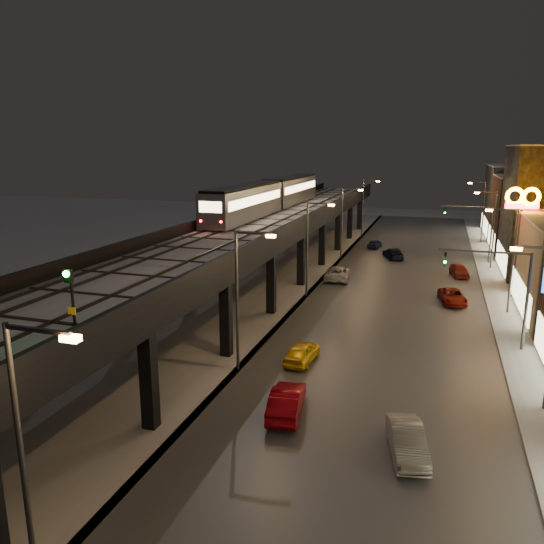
% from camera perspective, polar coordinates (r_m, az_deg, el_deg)
% --- Properties ---
extents(ground, '(220.00, 220.00, 0.00)m').
position_cam_1_polar(ground, '(24.09, -14.14, -22.36)').
color(ground, silver).
extents(road_surface, '(17.00, 120.00, 0.06)m').
position_cam_1_polar(road_surface, '(53.33, 13.35, -2.15)').
color(road_surface, '#46474D').
rests_on(road_surface, ground).
extents(sidewalk_right, '(4.00, 120.00, 0.14)m').
position_cam_1_polar(sidewalk_right, '(53.61, 24.07, -2.84)').
color(sidewalk_right, '#9FA1A8').
rests_on(sidewalk_right, ground).
extents(under_viaduct_pavement, '(11.00, 120.00, 0.06)m').
position_cam_1_polar(under_viaduct_pavement, '(55.84, -0.57, -1.09)').
color(under_viaduct_pavement, '#9FA1A8').
rests_on(under_viaduct_pavement, ground).
extents(elevated_viaduct, '(9.00, 100.00, 6.30)m').
position_cam_1_polar(elevated_viaduct, '(51.78, -1.68, 4.08)').
color(elevated_viaduct, black).
rests_on(elevated_viaduct, ground).
extents(viaduct_trackbed, '(8.40, 100.00, 0.32)m').
position_cam_1_polar(viaduct_trackbed, '(51.78, -1.65, 4.94)').
color(viaduct_trackbed, '#B2B7C1').
rests_on(viaduct_trackbed, elevated_viaduct).
extents(viaduct_parapet_streetside, '(0.30, 100.00, 1.10)m').
position_cam_1_polar(viaduct_parapet_streetside, '(50.48, 3.05, 5.24)').
color(viaduct_parapet_streetside, black).
rests_on(viaduct_parapet_streetside, elevated_viaduct).
extents(viaduct_parapet_far, '(0.30, 100.00, 1.10)m').
position_cam_1_polar(viaduct_parapet_far, '(53.32, -6.07, 5.62)').
color(viaduct_parapet_far, black).
rests_on(viaduct_parapet_far, elevated_viaduct).
extents(building_e, '(12.20, 12.20, 10.16)m').
position_cam_1_polar(building_e, '(79.95, 27.06, 5.50)').
color(building_e, '#4C2A1F').
rests_on(building_e, ground).
extents(building_f, '(12.20, 16.20, 11.16)m').
position_cam_1_polar(building_f, '(93.67, 25.78, 6.87)').
color(building_f, '#2F2F31').
rests_on(building_f, ground).
extents(streetlight_left_0, '(2.57, 0.28, 9.00)m').
position_cam_1_polar(streetlight_left_0, '(18.25, -24.87, -16.34)').
color(streetlight_left_0, '#38383A').
rests_on(streetlight_left_0, ground).
extents(streetlight_left_1, '(2.57, 0.28, 9.00)m').
position_cam_1_polar(streetlight_left_1, '(32.67, -3.36, -2.10)').
color(streetlight_left_1, '#38383A').
rests_on(streetlight_left_1, ground).
extents(streetlight_left_2, '(2.57, 0.28, 9.00)m').
position_cam_1_polar(streetlight_left_2, '(49.49, 4.11, 3.17)').
color(streetlight_left_2, '#38383A').
rests_on(streetlight_left_2, ground).
extents(streetlight_right_2, '(2.56, 0.28, 9.00)m').
position_cam_1_polar(streetlight_right_2, '(48.52, 24.21, 1.83)').
color(streetlight_right_2, '#38383A').
rests_on(streetlight_right_2, ground).
extents(streetlight_left_3, '(2.57, 0.28, 9.00)m').
position_cam_1_polar(streetlight_left_3, '(66.92, 7.76, 5.72)').
color(streetlight_left_3, '#38383A').
rests_on(streetlight_left_3, ground).
extents(streetlight_right_3, '(2.56, 0.28, 9.00)m').
position_cam_1_polar(streetlight_right_3, '(66.21, 22.59, 4.75)').
color(streetlight_right_3, '#38383A').
rests_on(streetlight_right_3, ground).
extents(streetlight_left_4, '(2.57, 0.28, 9.00)m').
position_cam_1_polar(streetlight_left_4, '(84.60, 9.91, 7.20)').
color(streetlight_left_4, '#38383A').
rests_on(streetlight_left_4, ground).
extents(streetlight_right_4, '(2.56, 0.28, 9.00)m').
position_cam_1_polar(streetlight_right_4, '(84.03, 21.64, 6.43)').
color(streetlight_right_4, '#38383A').
rests_on(streetlight_right_4, ground).
extents(traffic_light_rig_a, '(6.10, 0.34, 7.00)m').
position_cam_1_polar(traffic_light_rig_a, '(39.82, 24.19, -1.55)').
color(traffic_light_rig_a, '#38383A').
rests_on(traffic_light_rig_a, ground).
extents(traffic_light_rig_b, '(6.10, 0.34, 7.00)m').
position_cam_1_polar(traffic_light_rig_b, '(69.20, 21.61, 4.54)').
color(traffic_light_rig_b, '#38383A').
rests_on(traffic_light_rig_b, ground).
extents(subway_train, '(2.92, 35.27, 3.48)m').
position_cam_1_polar(subway_train, '(63.90, -0.13, 8.30)').
color(subway_train, gray).
rests_on(subway_train, viaduct_trackbed).
extents(rail_signal, '(0.33, 0.42, 2.87)m').
position_cam_1_polar(rail_signal, '(21.26, -20.88, -1.86)').
color(rail_signal, black).
rests_on(rail_signal, viaduct_trackbed).
extents(car_taxi, '(1.86, 4.05, 1.35)m').
position_cam_1_polar(car_taxi, '(35.35, 3.24, -8.69)').
color(car_taxi, '#E6AE0B').
rests_on(car_taxi, ground).
extents(car_near_white, '(2.16, 4.69, 1.49)m').
position_cam_1_polar(car_near_white, '(28.90, 1.60, -13.77)').
color(car_near_white, maroon).
rests_on(car_near_white, ground).
extents(car_mid_silver, '(2.91, 5.48, 1.47)m').
position_cam_1_polar(car_mid_silver, '(57.09, 7.05, -0.15)').
color(car_mid_silver, silver).
rests_on(car_mid_silver, ground).
extents(car_mid_dark, '(3.39, 5.07, 1.36)m').
position_cam_1_polar(car_mid_dark, '(69.24, 12.92, 1.94)').
color(car_mid_dark, black).
rests_on(car_mid_dark, ground).
extents(car_far_white, '(1.94, 3.79, 1.23)m').
position_cam_1_polar(car_far_white, '(76.16, 11.00, 2.99)').
color(car_far_white, '#0F173B').
rests_on(car_far_white, ground).
extents(car_onc_silver, '(2.39, 4.47, 1.40)m').
position_cam_1_polar(car_onc_silver, '(26.26, 14.31, -17.31)').
color(car_onc_silver, gray).
rests_on(car_onc_silver, ground).
extents(car_onc_dark, '(2.81, 4.81, 1.26)m').
position_cam_1_polar(car_onc_dark, '(50.85, 18.84, -2.57)').
color(car_onc_dark, maroon).
rests_on(car_onc_dark, ground).
extents(car_onc_red, '(2.35, 4.21, 1.35)m').
position_cam_1_polar(car_onc_red, '(61.68, 19.50, 0.13)').
color(car_onc_red, maroon).
rests_on(car_onc_red, ground).
extents(sign_mcdonalds, '(3.09, 0.73, 10.37)m').
position_cam_1_polar(sign_mcdonalds, '(53.64, 25.28, 6.24)').
color(sign_mcdonalds, '#38383A').
rests_on(sign_mcdonalds, ground).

